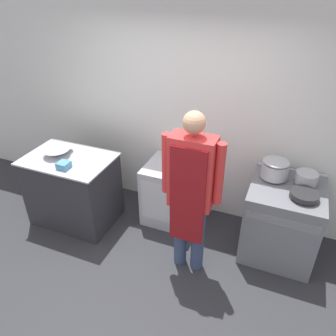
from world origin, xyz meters
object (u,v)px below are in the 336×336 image
object	(u,v)px
stove	(281,220)
sauce_pot	(306,178)
fridge_unit	(169,192)
plastic_tub	(64,165)
person_cook	(191,188)
saute_pan	(305,195)
mixing_bowl	(57,152)
stock_pot	(275,168)

from	to	relation	value
stove	sauce_pot	xyz separation A→B (m)	(0.16, 0.14, 0.53)
fridge_unit	sauce_pot	distance (m)	1.67
fridge_unit	plastic_tub	xyz separation A→B (m)	(-1.02, -0.71, 0.56)
sauce_pot	person_cook	bearing A→B (deg)	-144.61
saute_pan	sauce_pot	bearing A→B (deg)	90.00
person_cook	mixing_bowl	distance (m)	1.82
stove	saute_pan	bearing A→B (deg)	-41.30
person_cook	saute_pan	world-z (taller)	person_cook
mixing_bowl	saute_pan	xyz separation A→B (m)	(2.85, 0.25, -0.03)
stove	mixing_bowl	world-z (taller)	mixing_bowl
plastic_tub	stock_pot	xyz separation A→B (m)	(2.25, 0.74, 0.06)
fridge_unit	plastic_tub	size ratio (longest dim) A/B	6.07
mixing_bowl	saute_pan	distance (m)	2.86
mixing_bowl	sauce_pot	bearing A→B (deg)	10.48
saute_pan	plastic_tub	bearing A→B (deg)	-169.77
person_cook	fridge_unit	bearing A→B (deg)	125.83
sauce_pot	saute_pan	bearing A→B (deg)	-90.00
fridge_unit	saute_pan	world-z (taller)	saute_pan
stock_pot	saute_pan	world-z (taller)	stock_pot
stock_pot	saute_pan	xyz separation A→B (m)	(0.33, -0.28, -0.08)
person_cook	saute_pan	size ratio (longest dim) A/B	6.33
saute_pan	stove	bearing A→B (deg)	138.70
stove	mixing_bowl	size ratio (longest dim) A/B	2.80
stock_pot	person_cook	bearing A→B (deg)	-133.95
sauce_pot	plastic_tub	bearing A→B (deg)	-163.97
fridge_unit	person_cook	bearing A→B (deg)	-54.17
stove	fridge_unit	xyz separation A→B (m)	(-1.41, 0.10, -0.05)
saute_pan	mixing_bowl	bearing A→B (deg)	-174.97
stove	mixing_bowl	distance (m)	2.77
stove	plastic_tub	size ratio (longest dim) A/B	6.95
person_cook	stock_pot	world-z (taller)	person_cook
person_cook	saute_pan	distance (m)	1.16
person_cook	stock_pot	distance (m)	1.04
fridge_unit	mixing_bowl	world-z (taller)	mixing_bowl
plastic_tub	fridge_unit	bearing A→B (deg)	34.67
stock_pot	mixing_bowl	bearing A→B (deg)	-168.18
person_cook	mixing_bowl	xyz separation A→B (m)	(-1.80, 0.22, -0.08)
stock_pot	fridge_unit	bearing A→B (deg)	-178.30
person_cook	stock_pot	bearing A→B (deg)	46.05
stove	plastic_tub	xyz separation A→B (m)	(-2.43, -0.60, 0.52)
mixing_bowl	stock_pot	world-z (taller)	stock_pot
fridge_unit	saute_pan	bearing A→B (deg)	-8.72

